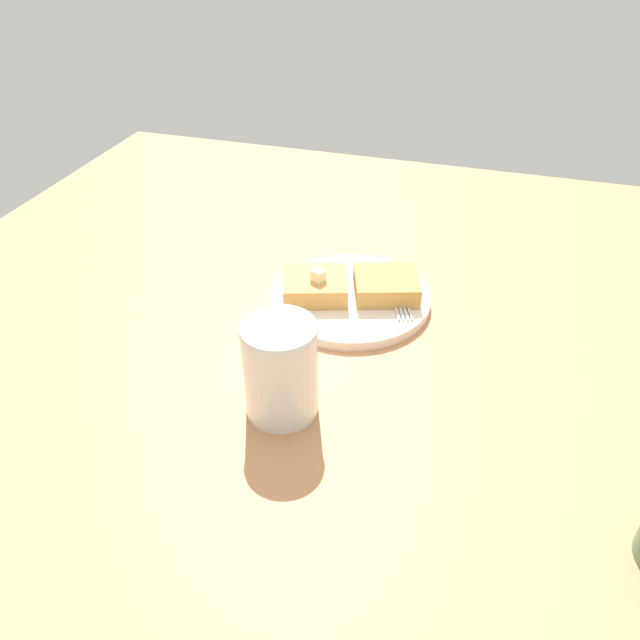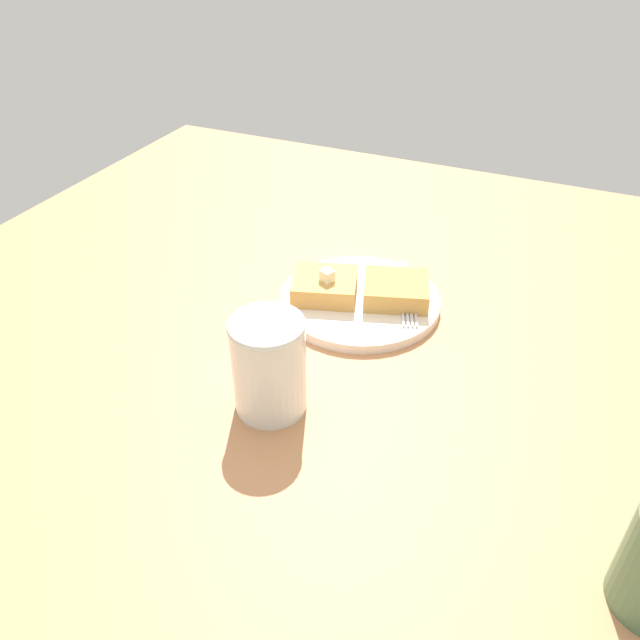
# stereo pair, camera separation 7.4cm
# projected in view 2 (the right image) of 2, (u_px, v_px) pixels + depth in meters

# --- Properties ---
(table_surface) EXTENTS (1.21, 1.21, 0.03)m
(table_surface) POSITION_uv_depth(u_px,v_px,m) (319.00, 342.00, 0.81)
(table_surface) COLOR #BA7C4F
(table_surface) RESTS_ON ground
(plate) EXTENTS (0.22, 0.22, 0.01)m
(plate) POSITION_uv_depth(u_px,v_px,m) (360.00, 300.00, 0.84)
(plate) COLOR silver
(plate) RESTS_ON table_surface
(toast_slice_left) EXTENTS (0.10, 0.10, 0.03)m
(toast_slice_left) POSITION_uv_depth(u_px,v_px,m) (325.00, 286.00, 0.84)
(toast_slice_left) COLOR gold
(toast_slice_left) RESTS_ON plate
(toast_slice_middle) EXTENTS (0.10, 0.10, 0.03)m
(toast_slice_middle) POSITION_uv_depth(u_px,v_px,m) (396.00, 290.00, 0.83)
(toast_slice_middle) COLOR tan
(toast_slice_middle) RESTS_ON plate
(butter_pat_primary) EXTENTS (0.02, 0.02, 0.02)m
(butter_pat_primary) POSITION_uv_depth(u_px,v_px,m) (327.00, 276.00, 0.82)
(butter_pat_primary) COLOR beige
(butter_pat_primary) RESTS_ON toast_slice_left
(fork) EXTENTS (0.07, 0.15, 0.00)m
(fork) POSITION_uv_depth(u_px,v_px,m) (407.00, 296.00, 0.84)
(fork) COLOR silver
(fork) RESTS_ON plate
(syrup_jar) EXTENTS (0.08, 0.08, 0.11)m
(syrup_jar) POSITION_uv_depth(u_px,v_px,m) (269.00, 369.00, 0.66)
(syrup_jar) COLOR #4C1E0A
(syrup_jar) RESTS_ON table_surface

